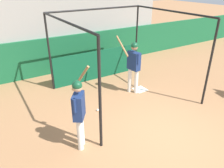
{
  "coord_description": "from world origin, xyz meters",
  "views": [
    {
      "loc": [
        -3.56,
        -3.1,
        3.69
      ],
      "look_at": [
        -0.63,
        1.63,
        1.0
      ],
      "focal_mm": 35.0,
      "sensor_mm": 36.0,
      "label": 1
    }
  ],
  "objects": [
    {
      "name": "outfield_wall",
      "position": [
        0.0,
        5.68,
        0.77
      ],
      "size": [
        24.0,
        0.12,
        1.54
      ],
      "color": "#196038",
      "rests_on": "ground"
    },
    {
      "name": "baseball",
      "position": [
        -0.93,
        1.99,
        0.04
      ],
      "size": [
        0.07,
        0.07,
        0.07
      ],
      "color": "white",
      "rests_on": "ground"
    },
    {
      "name": "batting_cage",
      "position": [
        0.31,
        3.53,
        1.17
      ],
      "size": [
        3.85,
        3.68,
        2.74
      ],
      "color": "black",
      "rests_on": "ground"
    },
    {
      "name": "ground_plane",
      "position": [
        0.0,
        0.0,
        0.0
      ],
      "size": [
        60.0,
        60.0,
        0.0
      ],
      "primitive_type": "plane",
      "color": "#A8754C"
    },
    {
      "name": "home_plate",
      "position": [
        1.1,
        2.45,
        0.01
      ],
      "size": [
        0.44,
        0.44,
        0.02
      ],
      "color": "white",
      "rests_on": "ground"
    },
    {
      "name": "player_batter",
      "position": [
        0.74,
        2.45,
        1.12
      ],
      "size": [
        0.53,
        0.89,
        1.97
      ],
      "rotation": [
        0.0,
        0.0,
        1.69
      ],
      "color": "white",
      "rests_on": "ground"
    },
    {
      "name": "player_waiting",
      "position": [
        -2.0,
        0.82,
        1.07
      ],
      "size": [
        0.56,
        0.75,
        2.02
      ],
      "rotation": [
        0.0,
        0.0,
        0.95
      ],
      "color": "white",
      "rests_on": "ground"
    },
    {
      "name": "bleacher_section",
      "position": [
        0.0,
        7.74,
        1.81
      ],
      "size": [
        8.7,
        4.0,
        3.62
      ],
      "color": "#9E9E99",
      "rests_on": "ground"
    }
  ]
}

